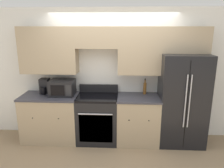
{
  "coord_description": "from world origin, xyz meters",
  "views": [
    {
      "loc": [
        0.21,
        -3.69,
        2.26
      ],
      "look_at": [
        0.0,
        0.31,
        1.18
      ],
      "focal_mm": 35.0,
      "sensor_mm": 36.0,
      "label": 1
    }
  ],
  "objects_px": {
    "bottle": "(145,88)",
    "oven_range": "(98,118)",
    "microwave": "(62,88)",
    "refrigerator": "(182,99)"
  },
  "relations": [
    {
      "from": "bottle",
      "to": "oven_range",
      "type": "bearing_deg",
      "value": -168.36
    },
    {
      "from": "microwave",
      "to": "bottle",
      "type": "xyz_separation_m",
      "value": [
        1.62,
        0.15,
        -0.03
      ]
    },
    {
      "from": "refrigerator",
      "to": "microwave",
      "type": "distance_m",
      "value": 2.32
    },
    {
      "from": "refrigerator",
      "to": "microwave",
      "type": "height_order",
      "value": "refrigerator"
    },
    {
      "from": "bottle",
      "to": "refrigerator",
      "type": "bearing_deg",
      "value": -11.23
    },
    {
      "from": "refrigerator",
      "to": "bottle",
      "type": "relative_size",
      "value": 5.58
    },
    {
      "from": "oven_range",
      "to": "refrigerator",
      "type": "xyz_separation_m",
      "value": [
        1.63,
        0.05,
        0.41
      ]
    },
    {
      "from": "oven_range",
      "to": "microwave",
      "type": "distance_m",
      "value": 0.92
    },
    {
      "from": "refrigerator",
      "to": "microwave",
      "type": "xyz_separation_m",
      "value": [
        -2.32,
        -0.01,
        0.2
      ]
    },
    {
      "from": "oven_range",
      "to": "microwave",
      "type": "height_order",
      "value": "microwave"
    }
  ]
}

